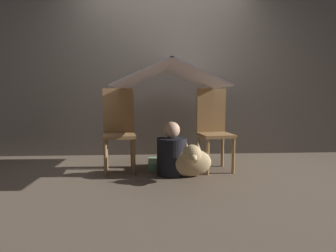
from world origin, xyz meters
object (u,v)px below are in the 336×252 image
chair_left (119,127)px  chair_right (214,127)px  person_front (172,153)px  dog (190,161)px

chair_left → chair_right: (1.12, -0.00, 0.00)m
person_front → dog: size_ratio=1.24×
chair_left → dog: chair_left is taller
chair_left → chair_right: 1.12m
chair_left → dog: size_ratio=2.02×
chair_right → person_front: size_ratio=1.63×
chair_left → chair_right: same height
chair_left → dog: bearing=-30.8°
dog → person_front: bearing=146.8°
chair_right → person_front: bearing=-166.2°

